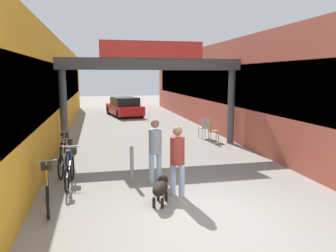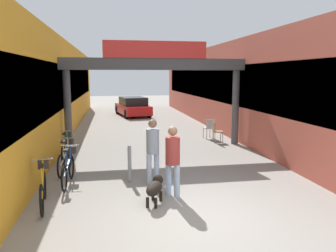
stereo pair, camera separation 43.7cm
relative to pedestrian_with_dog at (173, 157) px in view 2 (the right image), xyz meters
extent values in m
plane|color=gray|center=(0.32, -1.24, -0.96)|extent=(80.00, 80.00, 0.00)
cube|color=gold|center=(-4.78, 9.76, 1.22)|extent=(3.00, 26.00, 4.37)
cube|color=black|center=(-3.30, 9.76, 1.44)|extent=(0.04, 23.40, 1.75)
cube|color=#B25142|center=(5.42, 9.76, 1.22)|extent=(3.00, 26.00, 4.37)
cube|color=black|center=(3.94, 9.76, 1.44)|extent=(0.04, 23.40, 1.75)
cylinder|color=#4C4C4F|center=(-3.03, 5.48, 0.56)|extent=(0.28, 0.28, 3.05)
cylinder|color=#4C4C4F|center=(3.67, 5.48, 0.56)|extent=(0.28, 0.28, 3.05)
cube|color=#4C4C4F|center=(0.32, 5.48, 2.31)|extent=(7.40, 0.44, 0.45)
cube|color=red|center=(0.32, 5.28, 2.85)|extent=(3.96, 0.10, 0.64)
cylinder|color=#A5BFE0|center=(-0.09, 0.08, -0.57)|extent=(0.20, 0.20, 0.78)
cylinder|color=#A5BFE0|center=(0.09, -0.08, -0.57)|extent=(0.20, 0.20, 0.78)
cylinder|color=#99332D|center=(0.00, 0.00, 0.15)|extent=(0.48, 0.48, 0.65)
sphere|color=#8C664C|center=(0.00, 0.00, 0.61)|extent=(0.31, 0.31, 0.22)
cylinder|color=#A5BFE0|center=(-0.44, 1.04, -0.56)|extent=(0.19, 0.19, 0.79)
cylinder|color=#A5BFE0|center=(-0.23, 1.14, -0.56)|extent=(0.19, 0.19, 0.79)
cylinder|color=#8C9EB2|center=(-0.33, 1.09, 0.16)|extent=(0.45, 0.45, 0.66)
sphere|color=#8C664C|center=(-0.33, 1.09, 0.63)|extent=(0.30, 0.30, 0.22)
ellipsoid|color=black|center=(-0.49, -0.43, -0.59)|extent=(0.56, 0.77, 0.28)
sphere|color=black|center=(-0.37, -0.13, -0.50)|extent=(0.31, 0.31, 0.24)
sphere|color=white|center=(-0.41, -0.23, -0.61)|extent=(0.22, 0.22, 0.17)
cylinder|color=black|center=(-0.50, -0.19, -0.85)|extent=(0.09, 0.09, 0.23)
cylinder|color=black|center=(-0.33, -0.27, -0.85)|extent=(0.09, 0.09, 0.23)
cylinder|color=black|center=(-0.66, -0.58, -0.85)|extent=(0.09, 0.09, 0.23)
cylinder|color=black|center=(-0.49, -0.66, -0.85)|extent=(0.09, 0.09, 0.23)
torus|color=black|center=(-2.97, 0.34, -0.63)|extent=(0.14, 0.67, 0.67)
torus|color=black|center=(-2.83, -0.67, -0.63)|extent=(0.14, 0.67, 0.67)
cube|color=gold|center=(-2.90, -0.17, -0.45)|extent=(0.17, 0.94, 0.34)
cylinder|color=gold|center=(-2.88, -0.29, -0.23)|extent=(0.04, 0.04, 0.42)
cube|color=black|center=(-2.88, -0.29, -0.01)|extent=(0.13, 0.23, 0.05)
cylinder|color=gold|center=(-2.96, 0.28, -0.25)|extent=(0.04, 0.04, 0.46)
cylinder|color=gray|center=(-2.96, 0.28, -0.01)|extent=(0.46, 0.09, 0.03)
cube|color=#332D28|center=(-2.99, 0.48, -0.17)|extent=(0.27, 0.23, 0.20)
torus|color=black|center=(-2.53, 1.77, -0.63)|extent=(0.08, 0.67, 0.67)
torus|color=black|center=(-2.58, 0.75, -0.63)|extent=(0.08, 0.67, 0.67)
cube|color=#234C9E|center=(-2.55, 1.26, -0.45)|extent=(0.08, 0.94, 0.34)
cylinder|color=#234C9E|center=(-2.56, 1.14, -0.23)|extent=(0.03, 0.03, 0.42)
cube|color=black|center=(-2.56, 1.14, -0.01)|extent=(0.11, 0.22, 0.05)
cylinder|color=#234C9E|center=(-2.53, 1.71, -0.25)|extent=(0.03, 0.03, 0.46)
cylinder|color=gray|center=(-2.53, 1.71, -0.01)|extent=(0.46, 0.05, 0.03)
cube|color=#332D28|center=(-2.52, 1.91, -0.17)|extent=(0.25, 0.21, 0.20)
torus|color=black|center=(-2.72, 2.89, -0.63)|extent=(0.12, 0.67, 0.67)
torus|color=black|center=(-2.83, 1.88, -0.63)|extent=(0.12, 0.67, 0.67)
cube|color=beige|center=(-2.78, 2.39, -0.45)|extent=(0.13, 0.94, 0.34)
cylinder|color=beige|center=(-2.79, 2.27, -0.23)|extent=(0.04, 0.04, 0.42)
cube|color=black|center=(-2.79, 2.27, -0.01)|extent=(0.12, 0.23, 0.05)
cylinder|color=beige|center=(-2.73, 2.83, -0.25)|extent=(0.04, 0.04, 0.46)
cylinder|color=gray|center=(-2.73, 2.83, -0.01)|extent=(0.46, 0.07, 0.03)
cube|color=#332D28|center=(-2.71, 3.03, -0.17)|extent=(0.26, 0.22, 0.20)
torus|color=black|center=(-2.92, 4.22, -0.63)|extent=(0.06, 0.67, 0.67)
torus|color=black|center=(-2.94, 3.20, -0.63)|extent=(0.06, 0.67, 0.67)
cube|color=#338C4C|center=(-2.93, 3.71, -0.45)|extent=(0.05, 0.94, 0.34)
cylinder|color=#338C4C|center=(-2.93, 3.59, -0.23)|extent=(0.03, 0.03, 0.42)
cube|color=black|center=(-2.93, 3.59, -0.01)|extent=(0.10, 0.22, 0.05)
cylinder|color=#338C4C|center=(-2.93, 4.16, -0.25)|extent=(0.03, 0.03, 0.46)
cylinder|color=gray|center=(-2.93, 4.16, -0.01)|extent=(0.46, 0.03, 0.03)
cube|color=#332D28|center=(-2.92, 4.36, -0.17)|extent=(0.24, 0.20, 0.20)
cylinder|color=gray|center=(-0.94, 1.23, -0.50)|extent=(0.10, 0.10, 0.93)
sphere|color=gray|center=(-0.94, 1.23, 0.00)|extent=(0.10, 0.10, 0.10)
cylinder|color=gray|center=(3.24, 6.02, -0.74)|extent=(0.03, 0.03, 0.45)
cylinder|color=gray|center=(3.22, 5.69, -0.74)|extent=(0.03, 0.03, 0.45)
cylinder|color=gray|center=(2.90, 6.05, -0.74)|extent=(0.03, 0.03, 0.45)
cylinder|color=gray|center=(2.88, 5.71, -0.74)|extent=(0.03, 0.03, 0.45)
cube|color=olive|center=(3.06, 5.87, -0.49)|extent=(0.43, 0.43, 0.04)
cube|color=olive|center=(2.88, 5.88, -0.27)|extent=(0.07, 0.40, 0.40)
cylinder|color=gray|center=(2.74, 6.98, -0.74)|extent=(0.04, 0.04, 0.45)
cylinder|color=gray|center=(3.07, 7.05, -0.74)|extent=(0.04, 0.04, 0.45)
cylinder|color=gray|center=(2.80, 6.65, -0.74)|extent=(0.04, 0.04, 0.45)
cylinder|color=gray|center=(3.14, 6.72, -0.74)|extent=(0.04, 0.04, 0.45)
cube|color=silver|center=(2.94, 6.85, -0.49)|extent=(0.47, 0.47, 0.04)
cube|color=silver|center=(2.97, 6.67, -0.27)|extent=(0.40, 0.12, 0.40)
cube|color=red|center=(0.07, 15.87, -0.48)|extent=(2.46, 4.25, 0.60)
cube|color=#1E2328|center=(0.10, 15.73, 0.09)|extent=(1.95, 2.45, 0.55)
cylinder|color=black|center=(-0.98, 17.15, -0.66)|extent=(0.31, 0.63, 0.60)
cylinder|color=black|center=(0.58, 17.45, -0.66)|extent=(0.31, 0.63, 0.60)
cylinder|color=black|center=(-0.44, 14.30, -0.66)|extent=(0.31, 0.63, 0.60)
cylinder|color=black|center=(1.12, 14.60, -0.66)|extent=(0.31, 0.63, 0.60)
camera|label=1|loc=(-1.80, -7.25, 1.89)|focal=35.00mm
camera|label=2|loc=(-1.37, -7.33, 1.89)|focal=35.00mm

